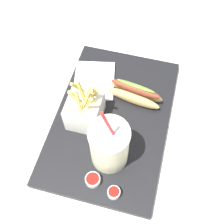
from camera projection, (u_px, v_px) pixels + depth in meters
The scene contains 8 objects.
ground_plane at pixel (112, 123), 0.81m from camera, with size 2.40×2.40×0.02m, color silver.
food_tray at pixel (112, 119), 0.80m from camera, with size 0.46×0.30×0.02m, color black.
soda_cup at pixel (109, 146), 0.67m from camera, with size 0.09×0.09×0.24m.
fries_basket at pixel (85, 110), 0.75m from camera, with size 0.09×0.08×0.16m.
hot_dog_1 at pixel (135, 93), 0.80m from camera, with size 0.07×0.16×0.07m.
ketchup_cup_1 at pixel (114, 193), 0.67m from camera, with size 0.03×0.03×0.02m.
ketchup_cup_2 at pixel (93, 180), 0.69m from camera, with size 0.04×0.04×0.02m.
napkin_stack at pixel (94, 80), 0.85m from camera, with size 0.13×0.12×0.01m, color white.
Camera 1 is at (0.37, 0.10, 0.71)m, focal length 46.45 mm.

